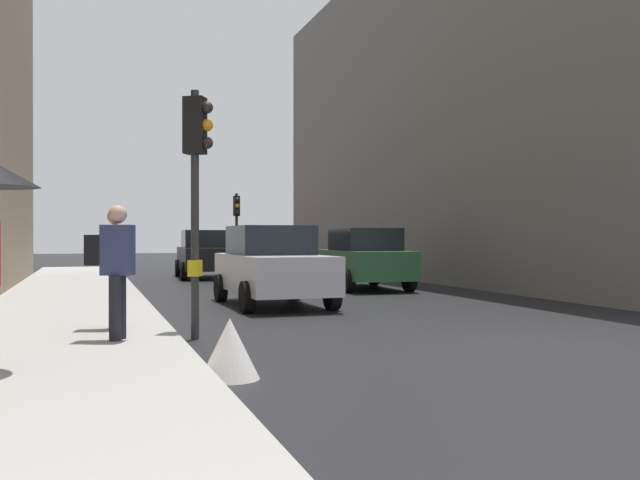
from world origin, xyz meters
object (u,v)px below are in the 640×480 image
at_px(car_silver_hatchback, 272,266).
at_px(car_green_estate, 363,259).
at_px(warning_sign_triangle, 230,349).
at_px(traffic_light_near_right, 196,168).
at_px(car_dark_suv, 206,254).
at_px(car_red_sedan, 249,249).
at_px(pedestrian_with_grey_backpack, 114,264).
at_px(pedestrian_with_black_backpack, 112,261).
at_px(traffic_light_far_median, 237,218).

relative_size(car_silver_hatchback, car_green_estate, 1.00).
bearing_deg(warning_sign_triangle, car_silver_hatchback, 72.70).
relative_size(traffic_light_near_right, car_dark_suv, 0.86).
relative_size(car_red_sedan, pedestrian_with_grey_backpack, 2.44).
xyz_separation_m(car_silver_hatchback, car_green_estate, (3.72, 4.03, 0.00)).
relative_size(car_red_sedan, car_silver_hatchback, 1.02).
xyz_separation_m(pedestrian_with_black_backpack, warning_sign_triangle, (1.10, -3.45, -0.84)).
relative_size(pedestrian_with_grey_backpack, warning_sign_triangle, 2.72).
distance_m(car_dark_suv, car_green_estate, 7.86).
height_order(car_dark_suv, warning_sign_triangle, car_dark_suv).
bearing_deg(traffic_light_near_right, car_silver_hatchback, 63.61).
relative_size(traffic_light_far_median, car_green_estate, 0.79).
xyz_separation_m(traffic_light_far_median, car_dark_suv, (-1.74, -2.88, -1.42)).
relative_size(traffic_light_far_median, car_silver_hatchback, 0.79).
relative_size(traffic_light_far_median, car_red_sedan, 0.77).
relative_size(car_green_estate, warning_sign_triangle, 6.50).
height_order(traffic_light_far_median, car_red_sedan, traffic_light_far_median).
distance_m(car_dark_suv, warning_sign_triangle, 19.08).
relative_size(car_silver_hatchback, pedestrian_with_grey_backpack, 2.39).
bearing_deg(car_red_sedan, pedestrian_with_black_backpack, -106.66).
height_order(pedestrian_with_grey_backpack, pedestrian_with_black_backpack, same).
xyz_separation_m(car_dark_suv, pedestrian_with_black_backpack, (-3.77, -15.43, 0.29)).
bearing_deg(pedestrian_with_black_backpack, warning_sign_triangle, -72.38).
relative_size(traffic_light_far_median, pedestrian_with_grey_backpack, 1.88).
bearing_deg(pedestrian_with_black_backpack, traffic_light_far_median, 73.24).
xyz_separation_m(car_red_sedan, pedestrian_with_grey_backpack, (-7.52, -26.28, 0.29)).
relative_size(traffic_light_far_median, pedestrian_with_black_backpack, 1.88).
height_order(car_red_sedan, warning_sign_triangle, car_red_sedan).
bearing_deg(car_red_sedan, warning_sign_triangle, -102.67).
bearing_deg(pedestrian_with_grey_backpack, pedestrian_with_black_backpack, 89.42).
height_order(car_dark_suv, pedestrian_with_grey_backpack, pedestrian_with_grey_backpack).
distance_m(car_red_sedan, warning_sign_triangle, 29.24).
distance_m(car_green_estate, pedestrian_with_black_backpack, 11.09).
bearing_deg(traffic_light_near_right, pedestrian_with_black_backpack, 162.94).
height_order(car_silver_hatchback, pedestrian_with_grey_backpack, pedestrian_with_grey_backpack).
bearing_deg(pedestrian_with_grey_backpack, warning_sign_triangle, -63.71).
bearing_deg(pedestrian_with_grey_backpack, car_dark_suv, 77.19).
height_order(traffic_light_near_right, car_green_estate, traffic_light_near_right).
xyz_separation_m(traffic_light_far_median, warning_sign_triangle, (-4.42, -21.76, -1.97)).
bearing_deg(warning_sign_triangle, pedestrian_with_black_backpack, 107.62).
xyz_separation_m(pedestrian_with_grey_backpack, warning_sign_triangle, (1.11, -2.24, -0.84)).
bearing_deg(pedestrian_with_grey_backpack, traffic_light_near_right, 35.20).
xyz_separation_m(car_silver_hatchback, pedestrian_with_grey_backpack, (-3.54, -5.56, 0.29)).
xyz_separation_m(traffic_light_near_right, pedestrian_with_grey_backpack, (-1.20, -0.84, -1.37)).
relative_size(pedestrian_with_black_backpack, warning_sign_triangle, 2.72).
bearing_deg(car_silver_hatchback, pedestrian_with_grey_backpack, -122.45).
distance_m(pedestrian_with_grey_backpack, warning_sign_triangle, 2.64).
bearing_deg(traffic_light_far_median, car_red_sedan, 73.59).
bearing_deg(car_silver_hatchback, warning_sign_triangle, -107.30).
distance_m(car_silver_hatchback, pedestrian_with_black_backpack, 5.61).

